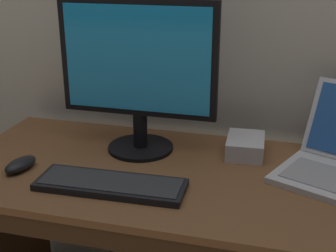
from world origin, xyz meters
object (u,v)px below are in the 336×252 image
(external_monitor, at_px, (138,72))
(computer_mouse, at_px, (21,164))
(external_drive_box, at_px, (245,146))
(wired_keyboard, at_px, (111,184))

(external_monitor, relative_size, computer_mouse, 4.34)
(external_drive_box, bearing_deg, external_monitor, -170.08)
(external_monitor, distance_m, wired_keyboard, 0.36)
(external_monitor, xyz_separation_m, external_drive_box, (0.33, 0.06, -0.23))
(external_monitor, xyz_separation_m, computer_mouse, (-0.29, -0.22, -0.24))
(external_monitor, distance_m, external_drive_box, 0.41)
(wired_keyboard, bearing_deg, external_drive_box, 43.93)
(wired_keyboard, distance_m, computer_mouse, 0.30)
(computer_mouse, xyz_separation_m, external_drive_box, (0.63, 0.28, 0.01))
(external_monitor, height_order, external_drive_box, external_monitor)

